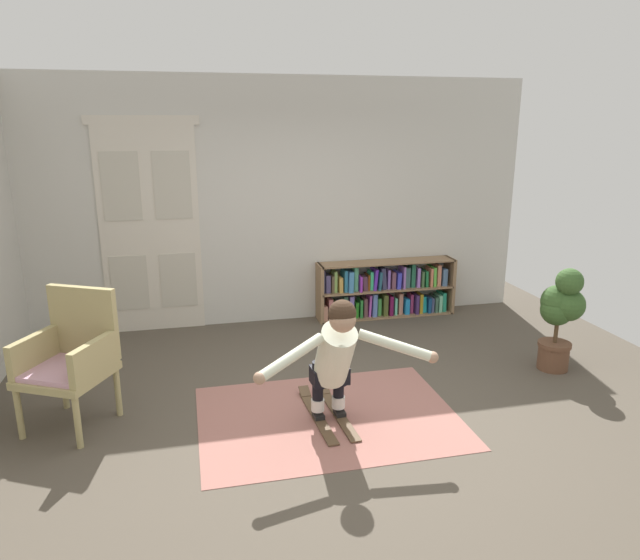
% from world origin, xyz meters
% --- Properties ---
extents(ground_plane, '(7.20, 7.20, 0.00)m').
position_xyz_m(ground_plane, '(0.00, 0.00, 0.00)').
color(ground_plane, '#50473B').
extents(back_wall, '(6.00, 0.10, 2.90)m').
position_xyz_m(back_wall, '(0.00, 2.60, 1.45)').
color(back_wall, beige).
rests_on(back_wall, ground).
extents(double_door, '(1.22, 0.05, 2.45)m').
position_xyz_m(double_door, '(-1.56, 2.54, 1.23)').
color(double_door, beige).
rests_on(double_door, ground).
extents(rug, '(2.13, 1.57, 0.01)m').
position_xyz_m(rug, '(-0.10, 0.01, 0.00)').
color(rug, '#A0675C').
rests_on(rug, ground).
extents(bookshelf, '(1.75, 0.30, 0.71)m').
position_xyz_m(bookshelf, '(1.22, 2.39, 0.33)').
color(bookshelf, '#8A6B4C').
rests_on(bookshelf, ground).
extents(wicker_chair, '(0.81, 0.81, 1.10)m').
position_xyz_m(wicker_chair, '(-2.11, 0.39, 0.58)').
color(wicker_chair, tan).
rests_on(wicker_chair, ground).
extents(potted_plant, '(0.41, 0.40, 1.04)m').
position_xyz_m(potted_plant, '(2.36, 0.47, 0.58)').
color(potted_plant, brown).
rests_on(potted_plant, ground).
extents(skis_pair, '(0.32, 0.95, 0.07)m').
position_xyz_m(skis_pair, '(-0.10, 0.04, 0.02)').
color(skis_pair, brown).
rests_on(skis_pair, rug).
extents(person_skier, '(1.41, 0.70, 1.05)m').
position_xyz_m(person_skier, '(-0.08, -0.19, 0.65)').
color(person_skier, white).
rests_on(person_skier, skis_pair).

